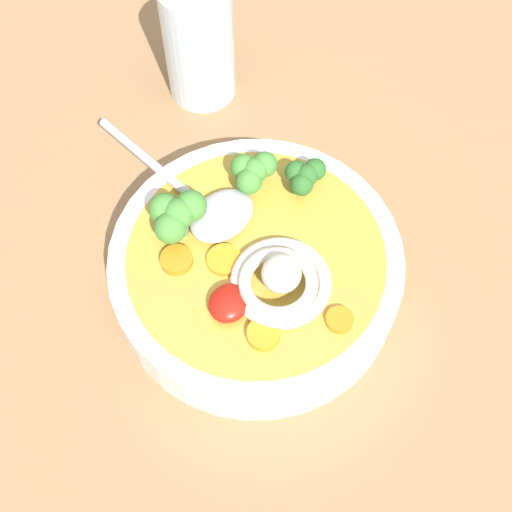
# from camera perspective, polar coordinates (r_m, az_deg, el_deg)

# --- Properties ---
(table_slab) EXTENTS (1.19, 1.19, 0.03)m
(table_slab) POSITION_cam_1_polar(r_m,az_deg,el_deg) (0.62, 3.19, -2.93)
(table_slab) COLOR #936D47
(table_slab) RESTS_ON ground
(soup_bowl) EXTENTS (0.24, 0.24, 0.05)m
(soup_bowl) POSITION_cam_1_polar(r_m,az_deg,el_deg) (0.58, 0.00, -1.21)
(soup_bowl) COLOR white
(soup_bowl) RESTS_ON table_slab
(noodle_pile) EXTENTS (0.09, 0.09, 0.04)m
(noodle_pile) POSITION_cam_1_polar(r_m,az_deg,el_deg) (0.53, 2.04, -2.06)
(noodle_pile) COLOR silver
(noodle_pile) RESTS_ON soup_bowl
(soup_spoon) EXTENTS (0.08, 0.17, 0.02)m
(soup_spoon) POSITION_cam_1_polar(r_m,az_deg,el_deg) (0.57, -4.08, 3.84)
(soup_spoon) COLOR #B7B7BC
(soup_spoon) RESTS_ON soup_bowl
(chili_sauce_dollop) EXTENTS (0.03, 0.03, 0.02)m
(chili_sauce_dollop) POSITION_cam_1_polar(r_m,az_deg,el_deg) (0.53, -2.30, -3.95)
(chili_sauce_dollop) COLOR #B2190F
(chili_sauce_dollop) RESTS_ON soup_bowl
(broccoli_floret_center) EXTENTS (0.04, 0.04, 0.03)m
(broccoli_floret_center) POSITION_cam_1_polar(r_m,az_deg,el_deg) (0.57, -0.25, 7.13)
(broccoli_floret_center) COLOR #7A9E60
(broccoli_floret_center) RESTS_ON soup_bowl
(broccoli_floret_far) EXTENTS (0.04, 0.03, 0.03)m
(broccoli_floret_far) POSITION_cam_1_polar(r_m,az_deg,el_deg) (0.58, 4.12, 6.74)
(broccoli_floret_far) COLOR #7A9E60
(broccoli_floret_far) RESTS_ON soup_bowl
(broccoli_floret_front) EXTENTS (0.05, 0.04, 0.04)m
(broccoli_floret_front) POSITION_cam_1_polar(r_m,az_deg,el_deg) (0.55, -6.69, 3.47)
(broccoli_floret_front) COLOR #7A9E60
(broccoli_floret_front) RESTS_ON soup_bowl
(carrot_slice_right) EXTENTS (0.02, 0.02, 0.01)m
(carrot_slice_right) POSITION_cam_1_polar(r_m,az_deg,el_deg) (0.53, 7.01, -5.32)
(carrot_slice_right) COLOR orange
(carrot_slice_right) RESTS_ON soup_bowl
(carrot_slice_extra_b) EXTENTS (0.03, 0.03, 0.01)m
(carrot_slice_extra_b) POSITION_cam_1_polar(r_m,az_deg,el_deg) (0.55, -6.66, -0.34)
(carrot_slice_extra_b) COLOR orange
(carrot_slice_extra_b) RESTS_ON soup_bowl
(carrot_slice_beside_noodles) EXTENTS (0.03, 0.03, 0.00)m
(carrot_slice_beside_noodles) POSITION_cam_1_polar(r_m,az_deg,el_deg) (0.55, -2.69, -0.31)
(carrot_slice_beside_noodles) COLOR orange
(carrot_slice_beside_noodles) RESTS_ON soup_bowl
(carrot_slice_extra_a) EXTENTS (0.03, 0.03, 0.01)m
(carrot_slice_extra_a) POSITION_cam_1_polar(r_m,az_deg,el_deg) (0.52, 0.63, -6.57)
(carrot_slice_extra_a) COLOR orange
(carrot_slice_extra_a) RESTS_ON soup_bowl
(drinking_glass) EXTENTS (0.07, 0.07, 0.13)m
(drinking_glass) POSITION_cam_1_polar(r_m,az_deg,el_deg) (0.69, -4.81, 17.43)
(drinking_glass) COLOR silver
(drinking_glass) RESTS_ON table_slab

